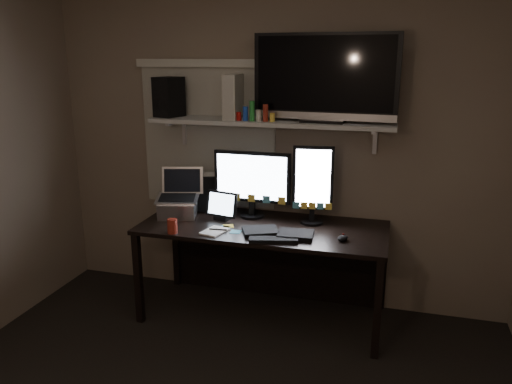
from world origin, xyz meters
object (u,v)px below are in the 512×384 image
(laptop, at_px, (177,194))
(desk, at_px, (267,242))
(monitor_landscape, at_px, (252,184))
(monitor_portrait, at_px, (313,185))
(speaker, at_px, (169,97))
(cup, at_px, (172,226))
(game_console, at_px, (234,97))
(tv, at_px, (325,78))
(keyboard, at_px, (278,233))
(mouse, at_px, (343,238))
(tablet, at_px, (222,206))

(laptop, bearing_deg, desk, -7.93)
(monitor_landscape, height_order, monitor_portrait, monitor_portrait)
(monitor_landscape, bearing_deg, speaker, -179.71)
(cup, relative_size, game_console, 0.31)
(tv, xyz_separation_m, game_console, (-0.67, 0.01, -0.14))
(keyboard, relative_size, game_console, 1.55)
(keyboard, bearing_deg, monitor_landscape, 115.15)
(speaker, bearing_deg, monitor_landscape, 17.36)
(mouse, relative_size, game_console, 0.30)
(game_console, distance_m, speaker, 0.52)
(monitor_portrait, xyz_separation_m, mouse, (0.26, -0.30, -0.28))
(laptop, bearing_deg, mouse, -23.38)
(desk, relative_size, speaker, 6.01)
(desk, distance_m, keyboard, 0.37)
(monitor_portrait, height_order, mouse, monitor_portrait)
(mouse, bearing_deg, speaker, -175.11)
(tablet, distance_m, cup, 0.45)
(monitor_portrait, xyz_separation_m, speaker, (-1.14, 0.04, 0.60))
(cup, xyz_separation_m, speaker, (-0.23, 0.52, 0.85))
(desk, relative_size, game_console, 5.51)
(desk, xyz_separation_m, laptop, (-0.69, -0.09, 0.36))
(speaker, bearing_deg, game_console, 18.49)
(monitor_portrait, xyz_separation_m, game_console, (-0.61, 0.04, 0.62))
(desk, relative_size, monitor_portrait, 3.04)
(desk, distance_m, tv, 1.29)
(tablet, height_order, game_console, game_console)
(keyboard, height_order, laptop, laptop)
(monitor_portrait, distance_m, speaker, 1.29)
(mouse, height_order, laptop, laptop)
(laptop, distance_m, cup, 0.39)
(monitor_portrait, xyz_separation_m, cup, (-0.91, -0.48, -0.24))
(mouse, relative_size, tablet, 0.38)
(desk, bearing_deg, speaker, 174.70)
(cup, bearing_deg, monitor_portrait, 27.72)
(laptop, bearing_deg, game_console, 6.81)
(cup, relative_size, speaker, 0.34)
(cup, distance_m, speaker, 1.02)
(game_console, bearing_deg, desk, -19.11)
(monitor_portrait, distance_m, tv, 0.76)
(monitor_portrait, bearing_deg, mouse, -56.84)
(monitor_landscape, bearing_deg, mouse, -23.24)
(desk, height_order, monitor_portrait, monitor_portrait)
(tablet, bearing_deg, keyboard, -12.02)
(desk, height_order, cup, cup)
(desk, bearing_deg, monitor_landscape, 154.76)
(monitor_portrait, height_order, cup, monitor_portrait)
(monitor_landscape, xyz_separation_m, mouse, (0.73, -0.33, -0.24))
(mouse, bearing_deg, tv, 140.18)
(desk, height_order, mouse, mouse)
(desk, distance_m, monitor_portrait, 0.58)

